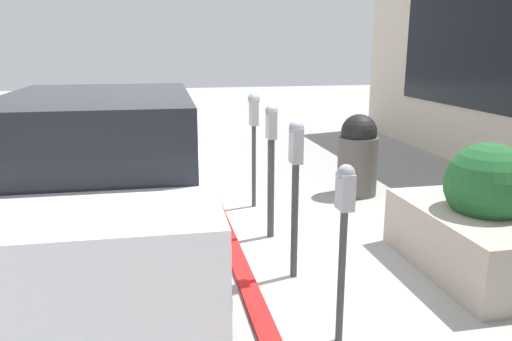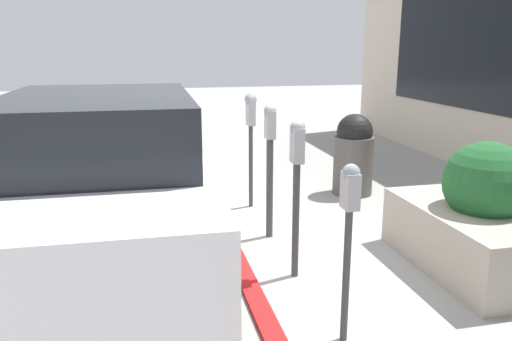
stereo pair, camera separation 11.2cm
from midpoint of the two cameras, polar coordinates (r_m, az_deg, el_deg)
name	(u,v)px [view 2 (the right image)]	position (r m, az deg, el deg)	size (l,w,h in m)	color
ground_plane	(244,257)	(4.98, -2.05, -9.87)	(40.00, 40.00, 0.00)	#999993
curb_strip	(236,256)	(4.96, -2.97, -9.74)	(13.98, 0.16, 0.04)	red
parking_meter_nearest	(349,217)	(3.37, 9.65, -5.26)	(0.14, 0.12, 1.28)	#38383D
parking_meter_second	(297,172)	(4.29, 3.93, -0.19)	(0.15, 0.13, 1.42)	#38383D
parking_meter_middle	(270,154)	(5.22, 0.98, 1.89)	(0.15, 0.13, 1.44)	#38383D
parking_meter_fourth	(251,122)	(6.21, -1.13, 5.53)	(0.18, 0.15, 1.45)	#38383D
planter_box	(481,222)	(5.03, 23.74, -5.46)	(1.67, 1.10, 1.20)	#A39989
parked_car_front	(103,177)	(4.83, -17.68, -0.67)	(4.51, 1.88, 1.61)	silver
trash_bin	(354,154)	(7.00, 10.64, 1.82)	(0.55, 0.55, 1.12)	#514C47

